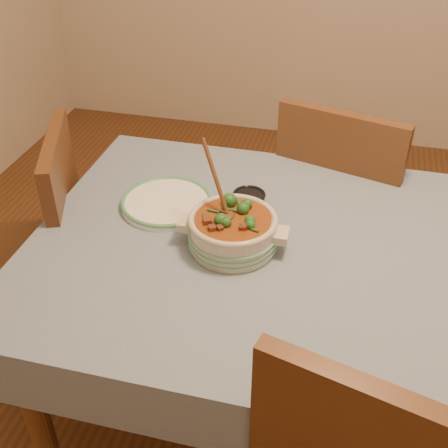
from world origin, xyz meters
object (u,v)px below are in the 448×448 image
dining_table (323,280)px  condiment_bowl (249,200)px  chair_left (39,245)px  stew_casserole (233,229)px  white_plate (167,202)px  chair_far (341,203)px

dining_table → condiment_bowl: 0.33m
chair_left → stew_casserole: bearing=59.1°
white_plate → chair_far: 0.75m
stew_casserole → condiment_bowl: 0.20m
dining_table → condiment_bowl: condiment_bowl is taller
chair_far → chair_left: size_ratio=1.02×
condiment_bowl → dining_table: bearing=-34.0°
chair_left → condiment_bowl: bearing=75.0°
condiment_bowl → chair_far: (0.28, 0.43, -0.24)m
chair_far → chair_left: chair_far is taller
condiment_bowl → chair_far: chair_far is taller
white_plate → condiment_bowl: condiment_bowl is taller
stew_casserole → condiment_bowl: bearing=89.0°
chair_left → chair_far: bearing=95.6°
dining_table → stew_casserole: (-0.26, -0.03, 0.15)m
dining_table → white_plate: size_ratio=4.69×
stew_casserole → chair_far: bearing=66.0°
stew_casserole → chair_far: 0.74m
dining_table → stew_casserole: 0.30m
chair_far → chair_left: (-1.00, -0.51, -0.01)m
white_plate → chair_left: chair_left is taller
stew_casserole → chair_left: size_ratio=0.33×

